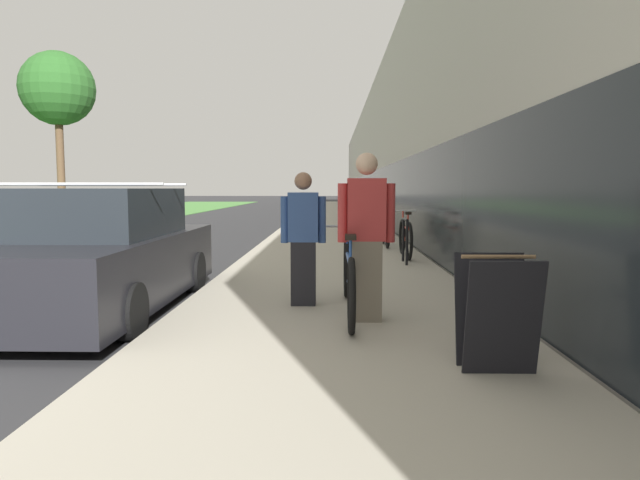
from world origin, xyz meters
The scene contains 13 objects.
sidewalk_slab centered at (4.93, 21.00, 0.07)m, with size 3.76×70.00×0.15m.
storefront_facade centered at (11.85, 29.00, 3.31)m, with size 10.01×70.00×6.62m.
lawn_strip centered at (-7.37, 25.00, 0.01)m, with size 7.84×70.00×0.03m.
tandem_bicycle centered at (5.07, 2.35, 0.55)m, with size 0.52×2.62×0.95m.
person_rider centered at (5.25, 2.02, 1.04)m, with size 0.60×0.24×1.77m.
person_bystander centered at (4.54, 2.82, 0.95)m, with size 0.54×0.21×1.59m.
bike_rack_hoop centered at (6.25, 6.67, 0.66)m, with size 0.05×0.60×0.84m.
cruiser_bike_nearest centered at (6.38, 7.62, 0.54)m, with size 0.52×1.83×0.95m.
cruiser_bike_middle centered at (6.18, 9.84, 0.55)m, with size 0.52×1.88×0.95m.
cruiser_bike_farthest centered at (5.98, 12.30, 0.54)m, with size 0.52×1.79×0.93m.
sandwich_board_sign centered at (6.16, 0.38, 0.60)m, with size 0.56×0.56×0.90m.
parked_sedan_curbside centered at (1.97, 3.07, 0.71)m, with size 1.97×4.59×1.62m.
street_tree_far centered at (-5.13, 16.99, 5.12)m, with size 2.66×2.66×6.51m.
Camera 1 is at (4.89, -3.96, 1.55)m, focal length 32.00 mm.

